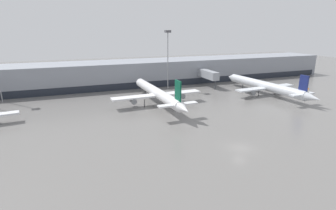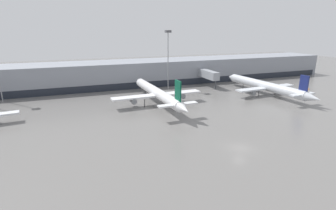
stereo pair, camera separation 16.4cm
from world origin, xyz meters
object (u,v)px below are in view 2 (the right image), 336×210
at_px(parked_jet_0, 158,93).
at_px(parked_jet_2, 266,86).
at_px(apron_light_mast_1, 168,44).
at_px(traffic_cone_1, 309,89).

xyz_separation_m(parked_jet_0, parked_jet_2, (36.49, -1.42, -0.44)).
xyz_separation_m(parked_jet_2, apron_light_mast_1, (-26.79, 18.91, 12.94)).
bearing_deg(parked_jet_0, traffic_cone_1, -92.79).
bearing_deg(traffic_cone_1, parked_jet_2, -177.33).
height_order(parked_jet_0, traffic_cone_1, parked_jet_0).
relative_size(parked_jet_2, traffic_cone_1, 67.51).
height_order(parked_jet_2, traffic_cone_1, parked_jet_2).
relative_size(parked_jet_0, traffic_cone_1, 66.90).
bearing_deg(apron_light_mast_1, parked_jet_2, -35.22).
relative_size(parked_jet_0, parked_jet_2, 0.99).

